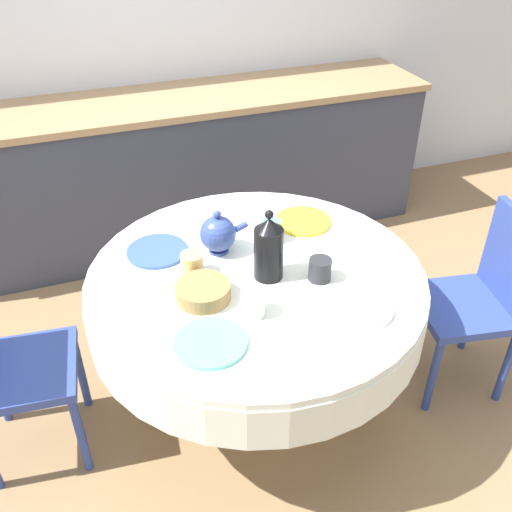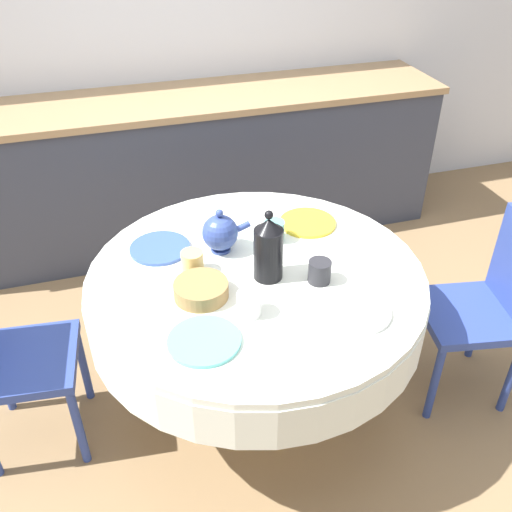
{
  "view_description": "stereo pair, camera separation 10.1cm",
  "coord_description": "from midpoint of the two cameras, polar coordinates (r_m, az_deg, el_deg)",
  "views": [
    {
      "loc": [
        -0.62,
        -1.7,
        2.09
      ],
      "look_at": [
        0.0,
        0.0,
        0.83
      ],
      "focal_mm": 40.0,
      "sensor_mm": 36.0,
      "label": 1
    },
    {
      "loc": [
        -0.53,
        -1.74,
        2.09
      ],
      "look_at": [
        0.0,
        0.0,
        0.83
      ],
      "focal_mm": 40.0,
      "sensor_mm": 36.0,
      "label": 2
    }
  ],
  "objects": [
    {
      "name": "bread_basket",
      "position": [
        2.12,
        -4.16,
        -3.41
      ],
      "size": [
        0.2,
        0.2,
        0.06
      ],
      "primitive_type": "cylinder",
      "color": "olive",
      "rests_on": "dining_table"
    },
    {
      "name": "plate_far_left",
      "position": [
        2.41,
        -8.41,
        0.78
      ],
      "size": [
        0.25,
        0.25,
        0.01
      ],
      "primitive_type": "cylinder",
      "color": "#3856AD",
      "rests_on": "dining_table"
    },
    {
      "name": "chair_left",
      "position": [
        2.71,
        23.04,
        -4.31
      ],
      "size": [
        0.47,
        0.47,
        0.89
      ],
      "rotation": [
        0.0,
        0.0,
        1.39
      ],
      "color": "#2D428E",
      "rests_on": "ground_plane"
    },
    {
      "name": "plate_near_right",
      "position": [
        2.1,
        11.35,
        -5.44
      ],
      "size": [
        0.25,
        0.25,
        0.01
      ],
      "primitive_type": "cylinder",
      "color": "white",
      "rests_on": "dining_table"
    },
    {
      "name": "cup_far_left",
      "position": [
        2.24,
        -5.1,
        -0.63
      ],
      "size": [
        0.09,
        0.09,
        0.09
      ],
      "primitive_type": "cylinder",
      "color": "#DBB766",
      "rests_on": "dining_table"
    },
    {
      "name": "plate_near_left",
      "position": [
        1.95,
        -3.72,
        -8.49
      ],
      "size": [
        0.25,
        0.25,
        0.01
      ],
      "primitive_type": "cylinder",
      "color": "#60BCB7",
      "rests_on": "dining_table"
    },
    {
      "name": "cup_near_right",
      "position": [
        2.2,
        7.68,
        -1.56
      ],
      "size": [
        0.09,
        0.09,
        0.09
      ],
      "primitive_type": "cylinder",
      "color": "#28282D",
      "rests_on": "dining_table"
    },
    {
      "name": "kitchen_counter",
      "position": [
        3.69,
        -6.3,
        8.61
      ],
      "size": [
        3.24,
        0.64,
        0.95
      ],
      "color": "#383D4C",
      "rests_on": "ground_plane"
    },
    {
      "name": "cup_far_right",
      "position": [
        2.43,
        3.02,
        2.49
      ],
      "size": [
        0.09,
        0.09,
        0.09
      ],
      "primitive_type": "cylinder",
      "color": "#5BA39E",
      "rests_on": "dining_table"
    },
    {
      "name": "dining_table",
      "position": [
        2.33,
        1.24,
        -4.12
      ],
      "size": [
        1.35,
        1.35,
        0.75
      ],
      "color": "tan",
      "rests_on": "ground_plane"
    },
    {
      "name": "chair_right",
      "position": [
        2.46,
        -22.94,
        -8.92
      ],
      "size": [
        0.44,
        0.44,
        0.89
      ],
      "rotation": [
        0.0,
        0.0,
        -1.67
      ],
      "color": "#2D428E",
      "rests_on": "ground_plane"
    },
    {
      "name": "ground_plane",
      "position": [
        2.76,
        1.08,
        -14.27
      ],
      "size": [
        12.0,
        12.0,
        0.0
      ],
      "primitive_type": "plane",
      "color": "#8E704C"
    },
    {
      "name": "cup_near_left",
      "position": [
        2.03,
        0.73,
        -4.84
      ],
      "size": [
        0.09,
        0.09,
        0.09
      ],
      "primitive_type": "cylinder",
      "color": "white",
      "rests_on": "dining_table"
    },
    {
      "name": "wall_back",
      "position": [
        3.73,
        -8.28,
        22.25
      ],
      "size": [
        7.0,
        0.05,
        2.6
      ],
      "color": "silver",
      "rests_on": "ground_plane"
    },
    {
      "name": "teapot",
      "position": [
        2.34,
        -2.34,
        2.33
      ],
      "size": [
        0.21,
        0.15,
        0.2
      ],
      "color": "#33478E",
      "rests_on": "dining_table"
    },
    {
      "name": "plate_far_right",
      "position": [
        2.57,
        6.31,
        3.32
      ],
      "size": [
        0.25,
        0.25,
        0.01
      ],
      "primitive_type": "cylinder",
      "color": "yellow",
      "rests_on": "dining_table"
    },
    {
      "name": "coffee_carafe",
      "position": [
        2.16,
        2.58,
        0.68
      ],
      "size": [
        0.11,
        0.11,
        0.3
      ],
      "color": "black",
      "rests_on": "dining_table"
    }
  ]
}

